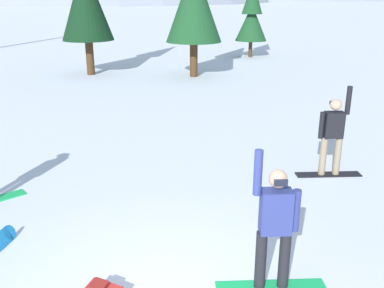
{
  "coord_description": "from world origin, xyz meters",
  "views": [
    {
      "loc": [
        0.13,
        -4.5,
        3.85
      ],
      "look_at": [
        0.38,
        3.68,
        1.0
      ],
      "focal_mm": 40.92,
      "sensor_mm": 36.0,
      "label": 1
    }
  ],
  "objects": [
    {
      "name": "snowboarder_background",
      "position": [
        3.43,
        4.37,
        0.95
      ],
      "size": [
        1.45,
        0.31,
        2.0
      ],
      "color": "black",
      "rests_on": "ground_plane"
    },
    {
      "name": "pine_tree_broad",
      "position": [
        4.59,
        22.98,
        2.48
      ],
      "size": [
        1.92,
        1.92,
        4.55
      ],
      "color": "#472D19",
      "rests_on": "ground_plane"
    },
    {
      "name": "snowboarder_foreground",
      "position": [
        1.37,
        0.5,
        0.96
      ],
      "size": [
        1.52,
        0.31,
        2.02
      ],
      "color": "#19B259",
      "rests_on": "ground_plane"
    }
  ]
}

